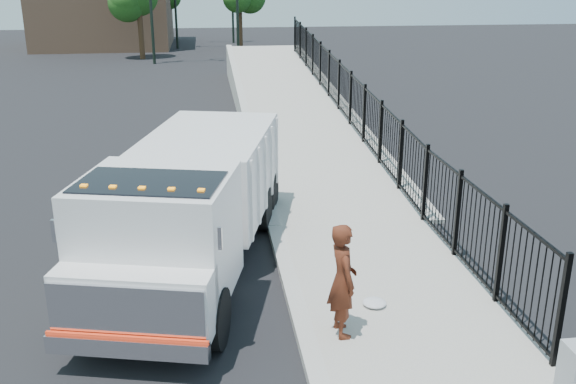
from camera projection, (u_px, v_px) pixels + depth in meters
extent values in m
plane|color=black|center=(299.00, 320.00, 11.11)|extent=(120.00, 120.00, 0.00)
cube|color=#9E998E|center=(448.00, 377.00, 9.45)|extent=(3.55, 12.00, 0.12)
cube|color=#9E998E|center=(294.00, 117.00, 26.35)|extent=(3.95, 24.06, 3.19)
cube|color=black|center=(350.00, 116.00, 22.49)|extent=(0.10, 28.00, 1.80)
cube|color=black|center=(197.00, 237.00, 13.11)|extent=(2.66, 6.95, 0.22)
cube|color=silver|center=(159.00, 236.00, 10.58)|extent=(2.86, 2.75, 2.03)
cube|color=silver|center=(135.00, 301.00, 9.56)|extent=(2.49, 1.27, 1.02)
cube|color=silver|center=(126.00, 313.00, 9.21)|extent=(2.29, 0.64, 0.86)
cube|color=silver|center=(127.00, 347.00, 9.30)|extent=(2.41, 0.77, 0.28)
cube|color=#FF3513|center=(126.00, 338.00, 9.25)|extent=(2.38, 0.64, 0.06)
cube|color=black|center=(151.00, 207.00, 10.15)|extent=(2.49, 1.82, 0.86)
cube|color=silver|center=(210.00, 171.00, 14.02)|extent=(3.40, 4.73, 1.73)
cube|color=silver|center=(54.00, 231.00, 9.62)|extent=(0.07, 0.07, 0.36)
cube|color=silver|center=(220.00, 238.00, 9.34)|extent=(0.07, 0.07, 0.36)
cube|color=orange|center=(84.00, 186.00, 9.77)|extent=(0.12, 0.10, 0.06)
cube|color=orange|center=(113.00, 188.00, 9.72)|extent=(0.12, 0.10, 0.06)
cube|color=orange|center=(142.00, 189.00, 9.67)|extent=(0.12, 0.10, 0.06)
cube|color=orange|center=(171.00, 190.00, 9.62)|extent=(0.12, 0.10, 0.06)
cube|color=orange|center=(201.00, 191.00, 9.57)|extent=(0.12, 0.10, 0.06)
cylinder|color=black|center=(86.00, 311.00, 10.38)|extent=(0.56, 1.06, 1.02)
cylinder|color=black|center=(215.00, 319.00, 10.15)|extent=(0.56, 1.06, 1.02)
cylinder|color=black|center=(173.00, 205.00, 15.06)|extent=(0.56, 1.06, 1.02)
cylinder|color=black|center=(263.00, 209.00, 14.82)|extent=(0.56, 1.06, 1.02)
cylinder|color=black|center=(185.00, 190.00, 16.11)|extent=(0.56, 1.06, 1.02)
cylinder|color=black|center=(269.00, 193.00, 15.87)|extent=(0.56, 1.06, 1.02)
imported|color=#542213|center=(343.00, 280.00, 10.18)|extent=(0.52, 0.74, 1.91)
ellipsoid|color=silver|center=(374.00, 303.00, 11.33)|extent=(0.42, 0.42, 0.11)
cylinder|color=#382314|center=(141.00, 35.00, 43.13)|extent=(0.36, 0.36, 3.20)
cylinder|color=#382314|center=(240.00, 29.00, 47.57)|extent=(0.36, 0.36, 3.20)
cylinder|color=#382314|center=(166.00, 21.00, 54.72)|extent=(0.36, 0.36, 3.20)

